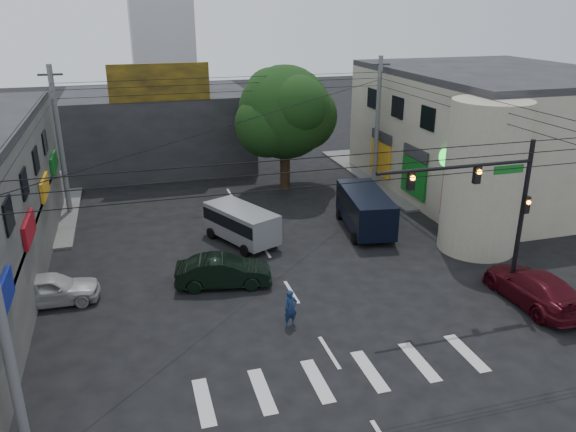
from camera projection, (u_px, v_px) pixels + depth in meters
name	position (u px, v px, depth m)	size (l,w,h in m)	color
ground	(305.00, 314.00, 24.03)	(160.00, 160.00, 0.00)	black
sidewalk_far_right	(449.00, 169.00, 44.90)	(16.00, 16.00, 0.15)	#514F4C
building_right	(494.00, 134.00, 39.03)	(14.00, 18.00, 8.00)	gray
corner_column	(483.00, 178.00, 29.10)	(4.00, 4.00, 8.00)	gray
building_far	(159.00, 129.00, 45.27)	(14.00, 10.00, 6.00)	#232326
billboard	(159.00, 82.00, 39.35)	(7.00, 0.30, 2.60)	olive
street_tree	(285.00, 113.00, 38.42)	(6.40, 6.40, 8.70)	black
traffic_gantry	(491.00, 198.00, 23.48)	(7.10, 0.35, 7.20)	black
utility_pole_far_left	(60.00, 142.00, 34.01)	(0.32, 0.32, 9.20)	#59595B
utility_pole_far_right	(377.00, 123.00, 39.54)	(0.32, 0.32, 9.20)	#59595B
dark_sedan	(224.00, 271.00, 26.18)	(4.64, 2.31, 1.46)	black
white_compact	(50.00, 289.00, 24.60)	(4.26, 1.85, 1.43)	#B3B3AE
maroon_sedan	(534.00, 287.00, 24.63)	(2.17, 5.29, 1.53)	#410911
silver_minivan	(241.00, 226.00, 30.89)	(3.70, 5.01, 1.99)	#919298
navy_van	(365.00, 211.00, 32.59)	(3.01, 5.98, 2.29)	black
traffic_officer	(291.00, 309.00, 22.85)	(0.64, 0.47, 1.60)	#142448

